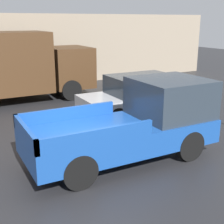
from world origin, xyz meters
The scene contains 4 objects.
ground_plane centered at (0.00, 0.00, 0.00)m, with size 60.00×60.00×0.00m, color #232326.
building_wall centered at (0.00, 11.25, 2.02)m, with size 28.00×0.15×4.03m.
pickup_truck centered at (1.75, 0.34, 0.98)m, with size 5.16×2.12×2.09m.
car centered at (4.04, 3.83, 0.79)m, with size 4.66×2.00×1.57m.
Camera 1 is at (-2.70, -6.49, 3.66)m, focal length 50.00 mm.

